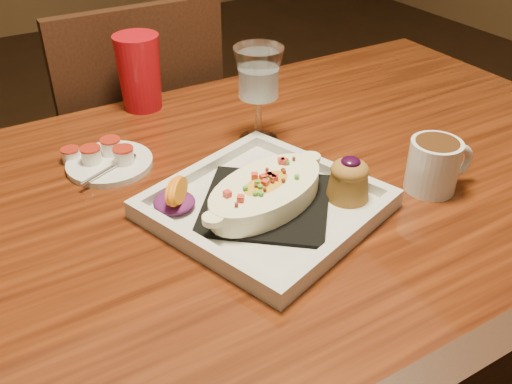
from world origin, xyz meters
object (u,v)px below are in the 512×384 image
table (256,236)px  goblet (259,79)px  chair_far (136,155)px  red_tumbler (139,72)px  plate (272,197)px  coffee_mug (435,163)px  saucer (109,160)px

table → goblet: bearing=57.8°
chair_far → red_tumbler: size_ratio=5.98×
chair_far → plate: 0.74m
coffee_mug → saucer: size_ratio=0.78×
goblet → saucer: goblet is taller
goblet → red_tumbler: goblet is taller
plate → chair_far: bearing=70.8°
goblet → chair_far: bearing=100.1°
chair_far → goblet: 0.62m
plate → saucer: bearing=105.1°
chair_far → plate: size_ratio=2.39×
plate → goblet: bearing=46.0°
table → chair_far: chair_far is taller
chair_far → coffee_mug: bearing=108.1°
coffee_mug → red_tumbler: 0.62m
table → coffee_mug: (0.25, -0.14, 0.14)m
saucer → red_tumbler: 0.25m
plate → saucer: (-0.17, 0.26, -0.01)m
saucer → red_tumbler: size_ratio=0.97×
table → plate: size_ratio=3.86×
chair_far → saucer: size_ratio=6.16×
coffee_mug → goblet: 0.34m
table → coffee_mug: bearing=-29.4°
table → red_tumbler: (-0.04, 0.40, 0.17)m
saucer → chair_far: bearing=66.9°
chair_far → saucer: (-0.18, -0.43, 0.25)m
chair_far → red_tumbler: chair_far is taller
plate → coffee_mug: bearing=-35.3°
coffee_mug → goblet: bearing=131.9°
plate → red_tumbler: bearing=75.6°
plate → red_tumbler: red_tumbler is taller
table → goblet: (0.09, 0.14, 0.23)m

